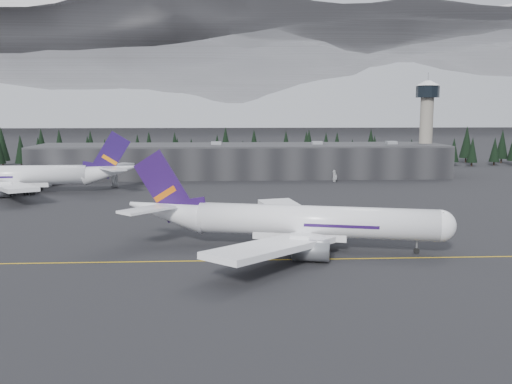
{
  "coord_description": "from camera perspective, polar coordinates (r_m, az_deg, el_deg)",
  "views": [
    {
      "loc": [
        -6.53,
        -100.06,
        26.65
      ],
      "look_at": [
        0.0,
        20.0,
        9.0
      ],
      "focal_mm": 40.0,
      "sensor_mm": 36.0,
      "label": 1
    }
  ],
  "objects": [
    {
      "name": "ground",
      "position": [
        103.76,
        0.6,
        -6.53
      ],
      "size": [
        1400.0,
        1400.0,
        0.0
      ],
      "primitive_type": "plane",
      "color": "black",
      "rests_on": "ground"
    },
    {
      "name": "taxiline",
      "position": [
        101.83,
        0.68,
        -6.82
      ],
      "size": [
        400.0,
        0.4,
        0.02
      ],
      "primitive_type": "cube",
      "color": "gold",
      "rests_on": "ground"
    },
    {
      "name": "terminal",
      "position": [
        226.07,
        -1.45,
        3.18
      ],
      "size": [
        160.0,
        30.0,
        12.6
      ],
      "color": "black",
      "rests_on": "ground"
    },
    {
      "name": "control_tower",
      "position": [
        242.22,
        16.69,
        7.24
      ],
      "size": [
        10.0,
        10.0,
        37.7
      ],
      "color": "gray",
      "rests_on": "ground"
    },
    {
      "name": "treeline",
      "position": [
        262.84,
        -1.69,
        4.17
      ],
      "size": [
        360.0,
        20.0,
        15.0
      ],
      "primitive_type": "cube",
      "color": "black",
      "rests_on": "ground"
    },
    {
      "name": "mountain_ridge",
      "position": [
        1100.4,
        -2.79,
        6.95
      ],
      "size": [
        4400.0,
        900.0,
        420.0
      ],
      "primitive_type": null,
      "color": "white",
      "rests_on": "ground"
    },
    {
      "name": "jet_main",
      "position": [
        109.58,
        3.07,
        -2.91
      ],
      "size": [
        62.47,
        56.99,
        18.68
      ],
      "rotation": [
        0.0,
        0.0,
        -0.24
      ],
      "color": "white",
      "rests_on": "ground"
    },
    {
      "name": "jet_parked",
      "position": [
        194.75,
        -21.8,
        1.53
      ],
      "size": [
        66.74,
        61.52,
        19.61
      ],
      "rotation": [
        0.0,
        0.0,
        3.19
      ],
      "color": "silver",
      "rests_on": "ground"
    },
    {
      "name": "gse_vehicle_a",
      "position": [
        199.04,
        -13.94,
        0.59
      ],
      "size": [
        2.36,
        4.7,
        1.28
      ],
      "primitive_type": "imported",
      "rotation": [
        0.0,
        0.0,
        -0.05
      ],
      "color": "silver",
      "rests_on": "ground"
    },
    {
      "name": "gse_vehicle_b",
      "position": [
        210.25,
        7.89,
        1.2
      ],
      "size": [
        4.62,
        2.11,
        1.54
      ],
      "primitive_type": "imported",
      "rotation": [
        0.0,
        0.0,
        -1.64
      ],
      "color": "silver",
      "rests_on": "ground"
    }
  ]
}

